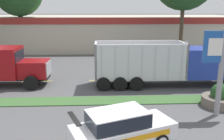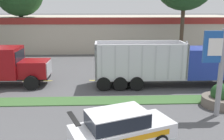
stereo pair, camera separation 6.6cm
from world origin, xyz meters
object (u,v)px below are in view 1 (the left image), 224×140
(store_sign_post, at_px, (222,57))
(stone_planter, at_px, (220,98))
(dump_truck_lead, at_px, (185,65))
(rally_car, at_px, (122,128))

(store_sign_post, xyz_separation_m, stone_planter, (0.78, 1.30, -2.76))
(dump_truck_lead, relative_size, rally_car, 2.50)
(dump_truck_lead, bearing_deg, stone_planter, -79.53)
(stone_planter, bearing_deg, rally_car, -145.70)
(dump_truck_lead, relative_size, stone_planter, 5.48)
(dump_truck_lead, xyz_separation_m, store_sign_post, (0.02, -5.63, 1.72))
(dump_truck_lead, xyz_separation_m, rally_car, (-5.51, -8.64, -0.68))
(store_sign_post, bearing_deg, stone_planter, 58.89)
(store_sign_post, distance_m, stone_planter, 3.15)
(store_sign_post, height_order, stone_planter, store_sign_post)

